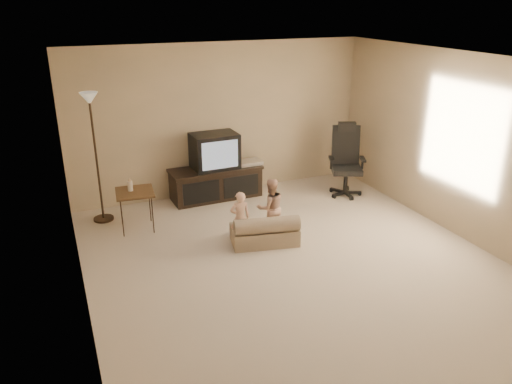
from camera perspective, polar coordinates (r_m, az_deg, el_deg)
floor at (r=6.41m, az=4.31°, el=-8.07°), size 5.50×5.50×0.00m
room_shell at (r=5.82m, az=4.72°, el=5.07°), size 5.50×5.50×5.50m
tv_stand at (r=8.27m, az=-4.61°, el=2.35°), size 1.55×0.61×1.10m
office_chair at (r=8.54m, az=10.20°, el=2.56°), size 0.74×0.75×1.21m
side_table at (r=7.27m, az=-13.74°, el=-0.06°), size 0.57×0.57×0.78m
floor_lamp at (r=7.46m, az=-18.15°, el=6.84°), size 0.30×0.30×1.93m
child_sofa at (r=6.78m, az=1.05°, el=-4.59°), size 0.97×0.68×0.44m
toddler_left at (r=6.72m, az=-1.83°, el=-2.97°), size 0.30×0.24×0.75m
toddler_right at (r=6.93m, az=1.67°, el=-1.77°), size 0.42×0.25×0.84m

